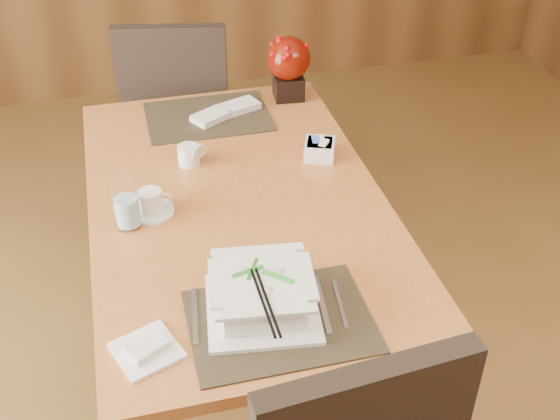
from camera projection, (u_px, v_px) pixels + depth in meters
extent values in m
cube|color=#B86C33|center=(237.00, 204.00, 2.18)|extent=(0.90, 1.50, 0.04)
cylinder|color=#B86C33|center=(114.00, 198.00, 2.86)|extent=(0.07, 0.07, 0.71)
cylinder|color=#B86C33|center=(298.00, 173.00, 3.02)|extent=(0.07, 0.07, 0.71)
cube|color=black|center=(280.00, 321.00, 1.73)|extent=(0.45, 0.33, 0.01)
cube|color=black|center=(208.00, 116.00, 2.60)|extent=(0.45, 0.33, 0.01)
cube|color=white|center=(262.00, 310.00, 1.76)|extent=(0.31, 0.31, 0.01)
cube|color=white|center=(262.00, 295.00, 1.73)|extent=(0.22, 0.22, 0.09)
cylinder|color=tan|center=(262.00, 294.00, 1.73)|extent=(0.18, 0.18, 0.08)
cylinder|color=white|center=(152.00, 211.00, 2.11)|extent=(0.13, 0.13, 0.01)
cylinder|color=white|center=(151.00, 201.00, 2.09)|extent=(0.08, 0.08, 0.07)
cylinder|color=black|center=(150.00, 193.00, 2.07)|extent=(0.06, 0.06, 0.01)
cylinder|color=silver|center=(126.00, 200.00, 2.01)|extent=(0.09, 0.09, 0.18)
cube|color=white|center=(320.00, 150.00, 2.35)|extent=(0.13, 0.13, 0.06)
cube|color=black|center=(288.00, 86.00, 2.71)|extent=(0.12, 0.12, 0.09)
sphere|color=#731004|center=(289.00, 59.00, 2.64)|extent=(0.17, 0.17, 0.17)
cube|color=white|center=(147.00, 351.00, 1.65)|extent=(0.18, 0.18, 0.01)
cube|color=black|center=(182.00, 122.00, 3.16)|extent=(0.55, 0.55, 0.06)
cube|color=black|center=(173.00, 86.00, 2.83)|extent=(0.44, 0.14, 0.50)
cylinder|color=black|center=(228.00, 147.00, 3.47)|extent=(0.04, 0.04, 0.43)
cylinder|color=black|center=(226.00, 190.00, 3.16)|extent=(0.04, 0.04, 0.43)
cylinder|color=black|center=(151.00, 149.00, 3.46)|extent=(0.04, 0.04, 0.43)
cylinder|color=black|center=(141.00, 192.00, 3.15)|extent=(0.04, 0.04, 0.43)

